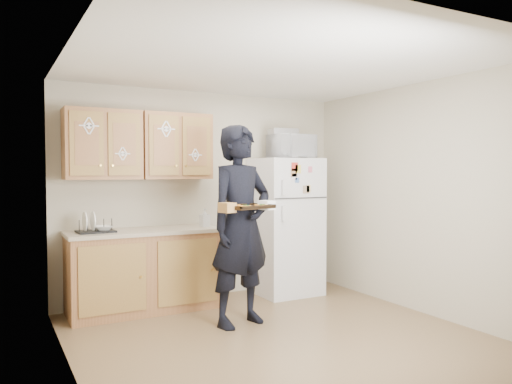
% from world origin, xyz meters
% --- Properties ---
extents(floor, '(3.60, 3.60, 0.00)m').
position_xyz_m(floor, '(0.00, 0.00, 0.00)').
color(floor, brown).
rests_on(floor, ground).
extents(ceiling, '(3.60, 3.60, 0.00)m').
position_xyz_m(ceiling, '(0.00, 0.00, 2.50)').
color(ceiling, white).
rests_on(ceiling, wall_back).
extents(wall_back, '(3.60, 0.04, 2.50)m').
position_xyz_m(wall_back, '(0.00, 1.80, 1.25)').
color(wall_back, '#B4AA92').
rests_on(wall_back, floor).
extents(wall_front, '(3.60, 0.04, 2.50)m').
position_xyz_m(wall_front, '(0.00, -1.80, 1.25)').
color(wall_front, '#B4AA92').
rests_on(wall_front, floor).
extents(wall_left, '(0.04, 3.60, 2.50)m').
position_xyz_m(wall_left, '(-1.80, 0.00, 1.25)').
color(wall_left, '#B4AA92').
rests_on(wall_left, floor).
extents(wall_right, '(0.04, 3.60, 2.50)m').
position_xyz_m(wall_right, '(1.80, 0.00, 1.25)').
color(wall_right, '#B4AA92').
rests_on(wall_right, floor).
extents(refrigerator, '(0.75, 0.70, 1.70)m').
position_xyz_m(refrigerator, '(0.95, 1.43, 0.85)').
color(refrigerator, silver).
rests_on(refrigerator, floor).
extents(base_cabinet, '(1.60, 0.60, 0.86)m').
position_xyz_m(base_cabinet, '(-0.85, 1.48, 0.43)').
color(base_cabinet, brown).
rests_on(base_cabinet, floor).
extents(countertop, '(1.64, 0.64, 0.04)m').
position_xyz_m(countertop, '(-0.85, 1.48, 0.88)').
color(countertop, '#C1AC94').
rests_on(countertop, base_cabinet).
extents(upper_cab_left, '(0.80, 0.33, 0.75)m').
position_xyz_m(upper_cab_left, '(-1.25, 1.61, 1.83)').
color(upper_cab_left, brown).
rests_on(upper_cab_left, wall_back).
extents(upper_cab_right, '(0.80, 0.33, 0.75)m').
position_xyz_m(upper_cab_right, '(-0.43, 1.61, 1.83)').
color(upper_cab_right, brown).
rests_on(upper_cab_right, wall_back).
extents(cereal_box, '(0.20, 0.07, 0.32)m').
position_xyz_m(cereal_box, '(1.47, 1.67, 0.16)').
color(cereal_box, gold).
rests_on(cereal_box, floor).
extents(person, '(0.83, 0.65, 2.00)m').
position_xyz_m(person, '(-0.13, 0.54, 1.00)').
color(person, black).
rests_on(person, floor).
extents(baking_tray, '(0.50, 0.42, 0.04)m').
position_xyz_m(baking_tray, '(-0.20, 0.25, 1.20)').
color(baking_tray, black).
rests_on(baking_tray, person).
extents(pizza_front_left, '(0.15, 0.15, 0.02)m').
position_xyz_m(pizza_front_left, '(-0.28, 0.15, 1.22)').
color(pizza_front_left, '#FF9E20').
rests_on(pizza_front_left, baking_tray).
extents(pizza_front_right, '(0.15, 0.15, 0.02)m').
position_xyz_m(pizza_front_right, '(-0.08, 0.20, 1.22)').
color(pizza_front_right, '#FF9E20').
rests_on(pizza_front_right, baking_tray).
extents(pizza_back_left, '(0.15, 0.15, 0.02)m').
position_xyz_m(pizza_back_left, '(-0.32, 0.29, 1.22)').
color(pizza_back_left, '#FF9E20').
rests_on(pizza_back_left, baking_tray).
extents(microwave, '(0.55, 0.39, 0.30)m').
position_xyz_m(microwave, '(1.00, 1.38, 1.85)').
color(microwave, silver).
rests_on(microwave, refrigerator).
extents(foil_pan, '(0.36, 0.28, 0.07)m').
position_xyz_m(foil_pan, '(0.90, 1.41, 2.03)').
color(foil_pan, '#A9AAB0').
rests_on(foil_pan, microwave).
extents(dish_rack, '(0.39, 0.30, 0.15)m').
position_xyz_m(dish_rack, '(-1.36, 1.46, 0.97)').
color(dish_rack, black).
rests_on(dish_rack, countertop).
extents(bowl, '(0.22, 0.22, 0.05)m').
position_xyz_m(bowl, '(-1.28, 1.46, 0.94)').
color(bowl, white).
rests_on(bowl, dish_rack).
extents(soap_bottle, '(0.11, 0.11, 0.21)m').
position_xyz_m(soap_bottle, '(-0.15, 1.42, 1.00)').
color(soap_bottle, silver).
rests_on(soap_bottle, countertop).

